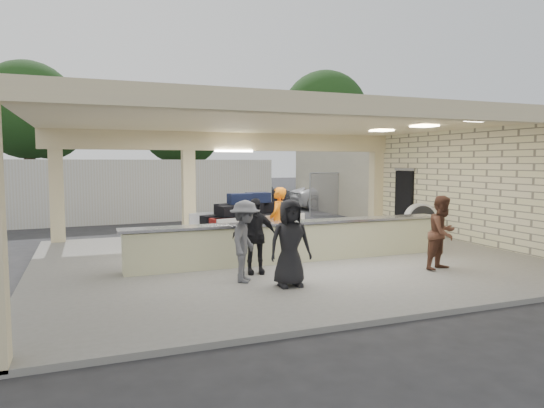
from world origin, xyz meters
name	(u,v)px	position (x,y,z in m)	size (l,w,h in m)	color
ground	(285,261)	(0.00, 0.00, 0.00)	(120.00, 120.00, 0.00)	#252527
pavilion	(283,206)	(0.21, 0.66, 1.35)	(12.01, 10.00, 3.55)	slate
baggage_counter	(293,241)	(0.00, -0.50, 0.59)	(8.20, 0.58, 0.98)	beige
luggage_cart	(246,220)	(-0.63, 1.29, 0.94)	(2.99, 2.23, 1.57)	silver
drum_fan	(420,220)	(5.22, 1.37, 0.69)	(1.03, 0.55, 1.10)	silver
baggage_handler	(278,221)	(-0.08, 0.32, 0.98)	(0.64, 0.35, 1.77)	orange
passenger_a	(443,233)	(2.75, -2.55, 0.93)	(0.81, 0.36, 1.67)	brown
passenger_b	(255,236)	(-1.31, -1.40, 0.92)	(0.96, 0.35, 1.64)	black
passenger_c	(245,241)	(-1.73, -2.01, 0.93)	(1.07, 0.37, 1.65)	#505156
passenger_d	(290,243)	(-1.02, -2.66, 0.95)	(0.83, 0.34, 1.70)	black
car_white_a	(336,195)	(8.10, 12.12, 0.69)	(2.28, 4.81, 1.37)	silver
car_white_b	(398,192)	(13.19, 13.64, 0.69)	(1.63, 4.37, 1.38)	silver
car_dark	(255,193)	(4.54, 15.44, 0.69)	(1.46, 4.15, 1.38)	black
container_white	(133,190)	(-2.79, 10.34, 1.30)	(12.04, 2.41, 2.61)	silver
fence	(417,191)	(11.00, 9.00, 1.05)	(12.06, 0.06, 2.03)	gray
tree_left	(33,114)	(-7.68, 24.16, 5.59)	(6.60, 6.30, 9.00)	#382619
tree_mid	(181,130)	(2.32, 26.16, 4.96)	(6.00, 5.60, 8.00)	#382619
tree_right	(327,117)	(14.32, 25.16, 6.21)	(7.20, 7.00, 10.00)	#382619
adjacent_building	(381,180)	(9.50, 10.00, 1.60)	(6.00, 8.00, 3.20)	beige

